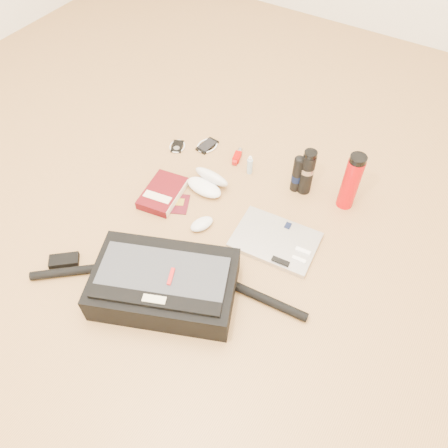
{
  "coord_description": "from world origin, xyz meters",
  "views": [
    {
      "loc": [
        0.61,
        -0.87,
        1.44
      ],
      "look_at": [
        0.03,
        0.07,
        0.06
      ],
      "focal_mm": 35.0,
      "sensor_mm": 36.0,
      "label": 1
    }
  ],
  "objects_px": {
    "messenger_bag": "(164,284)",
    "thermos_red": "(351,182)",
    "laptop": "(276,241)",
    "book": "(163,193)",
    "thermos_black": "(307,172)"
  },
  "relations": [
    {
      "from": "messenger_bag",
      "to": "laptop",
      "type": "distance_m",
      "value": 0.49
    },
    {
      "from": "laptop",
      "to": "thermos_black",
      "type": "relative_size",
      "value": 1.54
    },
    {
      "from": "messenger_bag",
      "to": "laptop",
      "type": "bearing_deg",
      "value": 38.34
    },
    {
      "from": "messenger_bag",
      "to": "thermos_red",
      "type": "relative_size",
      "value": 3.56
    },
    {
      "from": "laptop",
      "to": "thermos_red",
      "type": "relative_size",
      "value": 1.27
    },
    {
      "from": "messenger_bag",
      "to": "thermos_red",
      "type": "xyz_separation_m",
      "value": [
        0.4,
        0.77,
        0.07
      ]
    },
    {
      "from": "laptop",
      "to": "messenger_bag",
      "type": "bearing_deg",
      "value": -124.41
    },
    {
      "from": "messenger_bag",
      "to": "book",
      "type": "relative_size",
      "value": 4.01
    },
    {
      "from": "book",
      "to": "thermos_black",
      "type": "xyz_separation_m",
      "value": [
        0.52,
        0.36,
        0.09
      ]
    },
    {
      "from": "thermos_red",
      "to": "thermos_black",
      "type": "bearing_deg",
      "value": -174.2
    },
    {
      "from": "messenger_bag",
      "to": "thermos_red",
      "type": "bearing_deg",
      "value": 40.43
    },
    {
      "from": "thermos_black",
      "to": "thermos_red",
      "type": "distance_m",
      "value": 0.19
    },
    {
      "from": "thermos_red",
      "to": "messenger_bag",
      "type": "bearing_deg",
      "value": -117.63
    },
    {
      "from": "laptop",
      "to": "book",
      "type": "distance_m",
      "value": 0.54
    },
    {
      "from": "laptop",
      "to": "thermos_red",
      "type": "height_order",
      "value": "thermos_red"
    }
  ]
}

